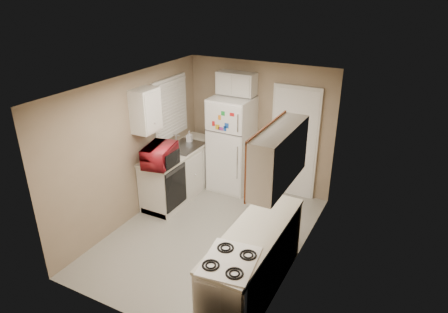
% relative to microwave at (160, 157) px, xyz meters
% --- Properties ---
extents(floor, '(3.80, 3.80, 0.00)m').
position_rel_microwave_xyz_m(floor, '(1.02, -0.21, -1.05)').
color(floor, '#B2AFA4').
rests_on(floor, ground).
extents(ceiling, '(3.80, 3.80, 0.00)m').
position_rel_microwave_xyz_m(ceiling, '(1.02, -0.21, 1.35)').
color(ceiling, white).
rests_on(ceiling, floor).
extents(wall_left, '(3.80, 3.80, 0.00)m').
position_rel_microwave_xyz_m(wall_left, '(-0.38, -0.21, 0.15)').
color(wall_left, gray).
rests_on(wall_left, floor).
extents(wall_right, '(3.80, 3.80, 0.00)m').
position_rel_microwave_xyz_m(wall_right, '(2.42, -0.21, 0.15)').
color(wall_right, gray).
rests_on(wall_right, floor).
extents(wall_back, '(2.80, 2.80, 0.00)m').
position_rel_microwave_xyz_m(wall_back, '(1.02, 1.69, 0.15)').
color(wall_back, gray).
rests_on(wall_back, floor).
extents(wall_front, '(2.80, 2.80, 0.00)m').
position_rel_microwave_xyz_m(wall_front, '(1.02, -2.11, 0.15)').
color(wall_front, gray).
rests_on(wall_front, floor).
extents(left_counter, '(0.60, 1.80, 0.90)m').
position_rel_microwave_xyz_m(left_counter, '(-0.08, 0.69, -0.60)').
color(left_counter, silver).
rests_on(left_counter, floor).
extents(dishwasher, '(0.03, 0.58, 0.72)m').
position_rel_microwave_xyz_m(dishwasher, '(0.21, 0.09, -0.56)').
color(dishwasher, black).
rests_on(dishwasher, floor).
extents(sink, '(0.54, 0.74, 0.16)m').
position_rel_microwave_xyz_m(sink, '(-0.08, 0.84, -0.19)').
color(sink, gray).
rests_on(sink, left_counter).
extents(microwave, '(0.68, 0.47, 0.41)m').
position_rel_microwave_xyz_m(microwave, '(0.00, 0.00, 0.00)').
color(microwave, maroon).
rests_on(microwave, left_counter).
extents(soap_bottle, '(0.12, 0.12, 0.22)m').
position_rel_microwave_xyz_m(soap_bottle, '(-0.13, 1.09, -0.05)').
color(soap_bottle, beige).
rests_on(soap_bottle, left_counter).
extents(window_blinds, '(0.10, 0.98, 1.08)m').
position_rel_microwave_xyz_m(window_blinds, '(-0.34, 0.84, 0.55)').
color(window_blinds, silver).
rests_on(window_blinds, wall_left).
extents(upper_cabinet_left, '(0.30, 0.45, 0.70)m').
position_rel_microwave_xyz_m(upper_cabinet_left, '(-0.23, 0.01, 0.75)').
color(upper_cabinet_left, silver).
rests_on(upper_cabinet_left, wall_left).
extents(refrigerator, '(0.74, 0.72, 1.78)m').
position_rel_microwave_xyz_m(refrigerator, '(0.63, 1.38, -0.16)').
color(refrigerator, white).
rests_on(refrigerator, floor).
extents(cabinet_over_fridge, '(0.70, 0.30, 0.40)m').
position_rel_microwave_xyz_m(cabinet_over_fridge, '(0.62, 1.54, 0.95)').
color(cabinet_over_fridge, silver).
rests_on(cabinet_over_fridge, wall_back).
extents(interior_door, '(0.86, 0.06, 2.08)m').
position_rel_microwave_xyz_m(interior_door, '(1.72, 1.65, -0.03)').
color(interior_door, white).
rests_on(interior_door, floor).
extents(right_counter, '(0.60, 2.00, 0.90)m').
position_rel_microwave_xyz_m(right_counter, '(2.12, -1.01, -0.60)').
color(right_counter, silver).
rests_on(right_counter, floor).
extents(stove, '(0.64, 0.75, 0.83)m').
position_rel_microwave_xyz_m(stove, '(2.11, -1.66, -0.63)').
color(stove, white).
rests_on(stove, floor).
extents(upper_cabinet_right, '(0.30, 1.20, 0.70)m').
position_rel_microwave_xyz_m(upper_cabinet_right, '(2.27, -0.71, 0.75)').
color(upper_cabinet_right, silver).
rests_on(upper_cabinet_right, wall_right).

